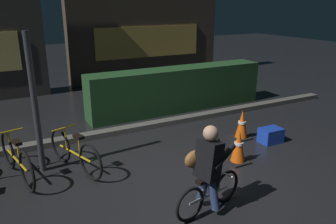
# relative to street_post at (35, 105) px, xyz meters

# --- Properties ---
(ground_plane) EXTENTS (40.00, 40.00, 0.00)m
(ground_plane) POSITION_rel_street_post_xyz_m (1.89, -1.20, -1.16)
(ground_plane) COLOR black
(sidewalk_curb) EXTENTS (12.00, 0.24, 0.12)m
(sidewalk_curb) POSITION_rel_street_post_xyz_m (1.89, 1.00, -1.10)
(sidewalk_curb) COLOR #56544F
(sidewalk_curb) RESTS_ON ground
(hedge_row) EXTENTS (4.80, 0.70, 1.12)m
(hedge_row) POSITION_rel_street_post_xyz_m (3.69, 1.90, -0.60)
(hedge_row) COLOR #214723
(hedge_row) RESTS_ON ground
(storefront_right) EXTENTS (5.77, 0.54, 3.90)m
(storefront_right) POSITION_rel_street_post_xyz_m (4.64, 6.00, 0.78)
(storefront_right) COLOR #42382D
(storefront_right) RESTS_ON ground
(street_post) EXTENTS (0.10, 0.10, 2.33)m
(street_post) POSITION_rel_street_post_xyz_m (0.00, 0.00, 0.00)
(street_post) COLOR #2D2D33
(street_post) RESTS_ON ground
(parked_bike_left_mid) EXTENTS (0.48, 1.60, 0.75)m
(parked_bike_left_mid) POSITION_rel_street_post_xyz_m (-0.38, -0.11, -0.82)
(parked_bike_left_mid) COLOR black
(parked_bike_left_mid) RESTS_ON ground
(parked_bike_center_left) EXTENTS (0.57, 1.49, 0.72)m
(parked_bike_center_left) POSITION_rel_street_post_xyz_m (0.50, -0.26, -0.84)
(parked_bike_center_left) COLOR black
(parked_bike_center_left) RESTS_ON ground
(traffic_cone_near) EXTENTS (0.36, 0.36, 0.63)m
(traffic_cone_near) POSITION_rel_street_post_xyz_m (3.13, -1.30, -0.86)
(traffic_cone_near) COLOR black
(traffic_cone_near) RESTS_ON ground
(traffic_cone_far) EXTENTS (0.36, 0.36, 0.62)m
(traffic_cone_far) POSITION_rel_street_post_xyz_m (3.90, -0.45, -0.87)
(traffic_cone_far) COLOR black
(traffic_cone_far) RESTS_ON ground
(blue_crate) EXTENTS (0.45, 0.33, 0.30)m
(blue_crate) POSITION_rel_street_post_xyz_m (4.29, -0.90, -1.01)
(blue_crate) COLOR #193DB7
(blue_crate) RESTS_ON ground
(cyclist) EXTENTS (1.17, 0.50, 1.25)m
(cyclist) POSITION_rel_street_post_xyz_m (1.80, -2.25, -0.53)
(cyclist) COLOR black
(cyclist) RESTS_ON ground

